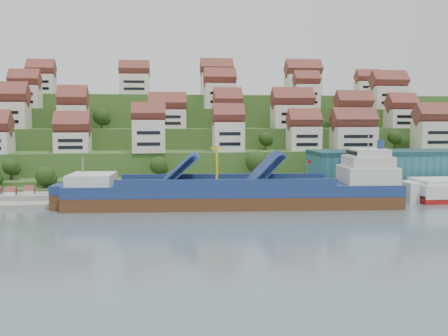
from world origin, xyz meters
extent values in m
plane|color=slate|center=(0.00, 0.00, 0.00)|extent=(300.00, 300.00, 0.00)
cube|color=gray|center=(20.00, 15.00, 1.10)|extent=(180.00, 14.00, 2.20)
cube|color=gray|center=(-58.00, 12.00, 0.50)|extent=(45.00, 20.00, 1.00)
cube|color=#2D4C1E|center=(0.00, 86.00, 2.00)|extent=(260.00, 128.00, 4.00)
cube|color=#2D4C1E|center=(0.00, 91.00, 5.50)|extent=(260.00, 118.00, 11.00)
cube|color=#2D4C1E|center=(0.00, 99.00, 9.00)|extent=(260.00, 102.00, 18.00)
cube|color=#2D4C1E|center=(0.00, 107.00, 12.50)|extent=(260.00, 86.00, 25.00)
cube|color=#2D4C1E|center=(0.00, 116.00, 15.50)|extent=(260.00, 68.00, 31.00)
cube|color=silver|center=(-47.78, 40.07, 14.05)|extent=(10.31, 8.57, 6.10)
cube|color=silver|center=(-24.34, 34.86, 15.96)|extent=(9.82, 7.03, 9.92)
cube|color=silver|center=(0.37, 36.45, 15.63)|extent=(9.37, 7.62, 9.26)
cube|color=silver|center=(25.63, 39.27, 14.86)|extent=(10.09, 7.73, 7.72)
cube|color=silver|center=(41.83, 37.41, 14.81)|extent=(13.71, 8.26, 7.62)
cube|color=silver|center=(70.94, 39.45, 15.69)|extent=(12.58, 8.31, 9.37)
cube|color=silver|center=(-70.57, 53.74, 22.32)|extent=(12.81, 8.90, 8.64)
cube|color=silver|center=(-49.87, 55.24, 21.87)|extent=(9.32, 8.98, 7.75)
cube|color=silver|center=(-18.25, 55.83, 21.24)|extent=(12.48, 7.90, 6.48)
cube|color=silver|center=(2.46, 53.14, 21.79)|extent=(9.31, 8.56, 7.57)
cube|color=silver|center=(25.84, 54.74, 22.03)|extent=(14.15, 8.36, 8.06)
cube|color=silver|center=(49.06, 56.24, 21.70)|extent=(12.45, 8.18, 7.40)
cube|color=silver|center=(67.31, 55.72, 21.36)|extent=(10.18, 8.04, 6.71)
cube|color=silver|center=(-68.75, 68.90, 29.06)|extent=(10.19, 7.86, 8.12)
cube|color=silver|center=(1.55, 68.68, 29.71)|extent=(11.41, 7.79, 9.42)
cube|color=silver|center=(35.48, 70.16, 29.73)|extent=(9.41, 7.14, 9.46)
cube|color=silver|center=(68.58, 69.26, 29.44)|extent=(13.36, 8.47, 8.89)
cube|color=silver|center=(-67.29, 88.15, 34.87)|extent=(10.35, 8.03, 7.74)
cube|color=silver|center=(-30.93, 87.43, 35.07)|extent=(11.66, 7.51, 8.15)
cube|color=silver|center=(2.60, 88.66, 35.53)|extent=(12.82, 8.15, 9.06)
cube|color=silver|center=(39.88, 90.01, 35.47)|extent=(14.58, 8.73, 8.95)
cube|color=silver|center=(69.76, 92.48, 34.32)|extent=(10.06, 7.05, 6.64)
ellipsoid|color=#254216|center=(-62.99, 27.93, 7.70)|extent=(4.57, 4.57, 4.57)
ellipsoid|color=#254216|center=(7.55, 26.11, 8.47)|extent=(6.66, 6.66, 6.66)
ellipsoid|color=#254216|center=(-21.50, 26.29, 7.79)|extent=(5.14, 5.14, 5.14)
ellipsoid|color=#254216|center=(58.84, 43.11, 15.08)|extent=(4.77, 4.77, 4.77)
ellipsoid|color=#254216|center=(13.85, 43.66, 14.71)|extent=(4.53, 4.53, 4.53)
ellipsoid|color=#254216|center=(-54.28, 59.38, 22.15)|extent=(5.99, 5.99, 5.99)
ellipsoid|color=#254216|center=(-41.04, 57.97, 22.05)|extent=(5.75, 5.75, 5.75)
ellipsoid|color=#254216|center=(5.46, 73.21, 30.33)|extent=(5.73, 5.73, 5.73)
ellipsoid|color=#254216|center=(34.96, 75.94, 30.33)|extent=(5.40, 5.40, 5.40)
ellipsoid|color=#254216|center=(36.68, 73.97, 28.82)|extent=(4.29, 4.29, 4.29)
ellipsoid|color=#254216|center=(-51.59, 19.00, 5.94)|extent=(5.32, 5.32, 5.32)
ellipsoid|color=#254216|center=(-36.86, 19.00, 4.87)|extent=(4.12, 4.12, 4.12)
cube|color=#27616A|center=(52.00, 17.00, 7.20)|extent=(60.00, 15.00, 10.00)
cylinder|color=gray|center=(18.00, 10.00, 6.20)|extent=(0.16, 0.16, 8.00)
cube|color=maroon|center=(18.60, 10.00, 9.80)|extent=(1.20, 0.05, 0.80)
cube|color=white|center=(-58.00, 10.00, 2.10)|extent=(2.40, 2.20, 2.20)
cube|color=white|center=(-54.00, 11.50, 2.10)|extent=(2.40, 2.20, 2.20)
cube|color=#532F19|center=(-3.49, -1.31, 1.00)|extent=(80.39, 18.28, 5.11)
cube|color=navy|center=(-3.49, -1.31, 4.39)|extent=(80.40, 18.41, 2.66)
cube|color=beige|center=(-37.10, 1.25, 6.95)|extent=(11.07, 12.39, 2.66)
cube|color=#262628|center=(-5.52, -1.16, 5.72)|extent=(51.73, 14.28, 0.31)
cube|color=navy|center=(-16.73, -0.30, 9.20)|extent=(8.49, 11.83, 7.06)
cube|color=navy|center=(3.65, -1.86, 9.20)|extent=(8.11, 11.80, 7.47)
cylinder|color=yellow|center=(-7.56, -1.00, 10.22)|extent=(0.77, 0.77, 9.20)
cube|color=beige|center=(29.11, -3.80, 7.66)|extent=(13.11, 12.55, 4.09)
cube|color=beige|center=(29.11, -3.80, 10.93)|extent=(10.98, 11.17, 2.55)
cube|color=beige|center=(29.11, -3.80, 13.08)|extent=(8.85, 9.79, 1.84)
cylinder|color=navy|center=(32.17, -4.03, 15.02)|extent=(1.75, 1.75, 2.25)
camera|label=1|loc=(-20.90, -119.01, 21.00)|focal=40.00mm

